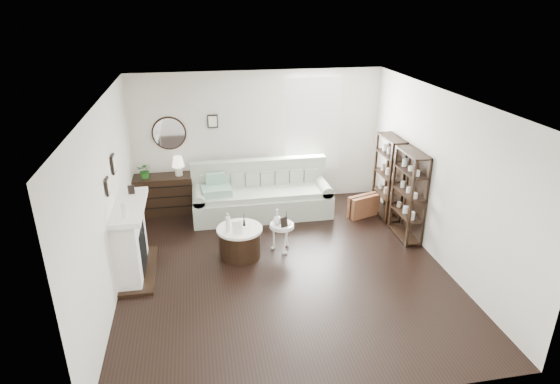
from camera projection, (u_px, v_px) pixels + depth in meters
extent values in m
plane|color=black|center=(284.00, 268.00, 7.46)|extent=(5.50, 5.50, 0.00)
plane|color=white|center=(284.00, 99.00, 6.41)|extent=(5.50, 5.50, 0.00)
plane|color=silver|center=(259.00, 138.00, 9.43)|extent=(5.00, 0.00, 5.00)
plane|color=silver|center=(338.00, 298.00, 4.44)|extent=(5.00, 0.00, 5.00)
plane|color=silver|center=(108.00, 202.00, 6.52)|extent=(0.00, 5.50, 5.50)
plane|color=silver|center=(440.00, 179.00, 7.35)|extent=(0.00, 5.50, 5.50)
cube|color=white|center=(312.00, 124.00, 9.50)|extent=(1.00, 0.02, 1.80)
cube|color=white|center=(313.00, 125.00, 9.44)|extent=(1.15, 0.02, 1.90)
cylinder|color=silver|center=(169.00, 133.00, 9.04)|extent=(0.60, 0.03, 0.60)
cube|color=black|center=(213.00, 121.00, 9.10)|extent=(0.20, 0.03, 0.26)
cube|color=white|center=(130.00, 241.00, 7.13)|extent=(0.34, 1.20, 1.10)
cube|color=black|center=(134.00, 249.00, 7.19)|extent=(0.30, 0.65, 0.70)
cube|color=white|center=(129.00, 207.00, 6.92)|extent=(0.44, 1.35, 0.08)
cube|color=black|center=(140.00, 270.00, 7.35)|extent=(0.50, 1.40, 0.05)
cylinder|color=white|center=(124.00, 210.00, 6.45)|extent=(0.08, 0.08, 0.22)
cube|color=black|center=(131.00, 190.00, 7.24)|extent=(0.10, 0.03, 0.14)
cube|color=black|center=(107.00, 186.00, 6.38)|extent=(0.03, 0.18, 0.24)
cube|color=black|center=(113.00, 164.00, 6.93)|extent=(0.03, 0.22, 0.28)
cube|color=black|center=(388.00, 177.00, 8.94)|extent=(0.30, 0.80, 1.60)
cylinder|color=tan|center=(391.00, 196.00, 8.82)|extent=(0.08, 0.08, 0.11)
cylinder|color=tan|center=(386.00, 191.00, 9.04)|extent=(0.08, 0.08, 0.11)
cylinder|color=tan|center=(381.00, 186.00, 9.27)|extent=(0.08, 0.08, 0.11)
cylinder|color=tan|center=(393.00, 176.00, 8.66)|extent=(0.08, 0.08, 0.11)
cylinder|color=tan|center=(388.00, 171.00, 8.89)|extent=(0.08, 0.08, 0.11)
cylinder|color=tan|center=(383.00, 167.00, 9.12)|extent=(0.08, 0.08, 0.11)
cylinder|color=tan|center=(395.00, 156.00, 8.51)|extent=(0.08, 0.08, 0.11)
cylinder|color=tan|center=(390.00, 151.00, 8.74)|extent=(0.08, 0.08, 0.11)
cylinder|color=tan|center=(385.00, 147.00, 8.96)|extent=(0.08, 0.08, 0.11)
cube|color=black|center=(408.00, 195.00, 8.12)|extent=(0.30, 0.80, 1.60)
cylinder|color=tan|center=(412.00, 216.00, 8.00)|extent=(0.08, 0.08, 0.11)
cylinder|color=tan|center=(406.00, 210.00, 8.23)|extent=(0.08, 0.08, 0.11)
cylinder|color=tan|center=(400.00, 204.00, 8.46)|extent=(0.08, 0.08, 0.11)
cylinder|color=tan|center=(414.00, 195.00, 7.85)|extent=(0.08, 0.08, 0.11)
cylinder|color=tan|center=(408.00, 189.00, 8.07)|extent=(0.08, 0.08, 0.11)
cylinder|color=tan|center=(402.00, 184.00, 8.30)|extent=(0.08, 0.08, 0.11)
cylinder|color=tan|center=(417.00, 172.00, 7.69)|extent=(0.08, 0.08, 0.11)
cylinder|color=tan|center=(411.00, 167.00, 7.92)|extent=(0.08, 0.08, 0.11)
cylinder|color=tan|center=(404.00, 163.00, 8.15)|extent=(0.08, 0.08, 0.11)
cube|color=#A6B09D|center=(262.00, 205.00, 9.18)|extent=(2.68, 0.93, 0.43)
cube|color=#A6B09D|center=(262.00, 193.00, 9.05)|extent=(2.32, 0.74, 0.10)
cube|color=#A6B09D|center=(259.00, 179.00, 9.35)|extent=(2.68, 0.21, 0.82)
cube|color=#A6B09D|center=(199.00, 207.00, 8.96)|extent=(0.23, 0.87, 0.54)
cube|color=#A6B09D|center=(322.00, 198.00, 9.36)|extent=(0.23, 0.87, 0.54)
cube|color=#217B62|center=(216.00, 191.00, 8.84)|extent=(0.58, 0.49, 0.14)
cube|color=brown|center=(364.00, 206.00, 9.14)|extent=(0.67, 0.40, 0.42)
cube|color=black|center=(163.00, 195.00, 9.23)|extent=(1.15, 0.48, 0.77)
cube|color=black|center=(164.00, 208.00, 9.07)|extent=(1.11, 0.01, 0.02)
cube|color=black|center=(163.00, 198.00, 8.98)|extent=(1.11, 0.01, 0.02)
cube|color=black|center=(162.00, 188.00, 8.90)|extent=(1.11, 0.01, 0.01)
imported|color=#1E601B|center=(145.00, 170.00, 8.92)|extent=(0.31, 0.28, 0.32)
cylinder|color=black|center=(240.00, 243.00, 7.70)|extent=(0.69, 0.69, 0.48)
cylinder|color=white|center=(240.00, 229.00, 7.60)|extent=(0.75, 0.75, 0.04)
cylinder|color=white|center=(282.00, 225.00, 7.79)|extent=(0.40, 0.40, 0.03)
cylinder|color=white|center=(282.00, 227.00, 7.80)|extent=(0.41, 0.41, 0.02)
cylinder|color=white|center=(282.00, 238.00, 7.88)|extent=(0.03, 0.03, 0.46)
cylinder|color=silver|center=(228.00, 222.00, 7.43)|extent=(0.07, 0.07, 0.32)
cube|color=silver|center=(237.00, 228.00, 7.38)|extent=(0.16, 0.08, 0.20)
cube|color=black|center=(284.00, 222.00, 7.66)|extent=(0.13, 0.09, 0.16)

